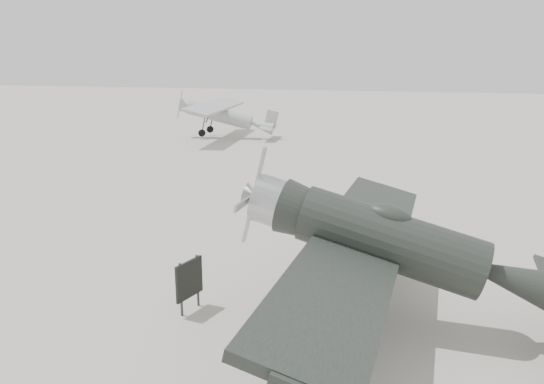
{
  "coord_description": "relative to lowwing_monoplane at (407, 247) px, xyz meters",
  "views": [
    {
      "loc": [
        5.22,
        -12.3,
        5.68
      ],
      "look_at": [
        1.1,
        3.46,
        1.5
      ],
      "focal_mm": 35.0,
      "sensor_mm": 36.0,
      "label": 1
    }
  ],
  "objects": [
    {
      "name": "sign_board",
      "position": [
        -4.73,
        -0.48,
        -1.06
      ],
      "size": [
        0.31,
        0.86,
        1.26
      ],
      "rotation": [
        0.0,
        0.0,
        -0.29
      ],
      "color": "#333333",
      "rests_on": "ground"
    },
    {
      "name": "lowwing_monoplane",
      "position": [
        0.0,
        0.0,
        0.0
      ],
      "size": [
        7.6,
        10.6,
        3.42
      ],
      "rotation": [
        0.0,
        0.24,
        -0.06
      ],
      "color": "black",
      "rests_on": "ground"
    },
    {
      "name": "ground",
      "position": [
        -5.31,
        1.51,
        -1.81
      ],
      "size": [
        160.0,
        160.0,
        0.0
      ],
      "primitive_type": "plane",
      "color": "#A7A094",
      "rests_on": "ground"
    },
    {
      "name": "highwing_monoplane",
      "position": [
        -13.03,
        24.96,
        -0.02
      ],
      "size": [
        7.17,
        10.1,
        2.86
      ],
      "rotation": [
        0.0,
        0.23,
        0.08
      ],
      "color": "#A5A8AA",
      "rests_on": "ground"
    }
  ]
}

